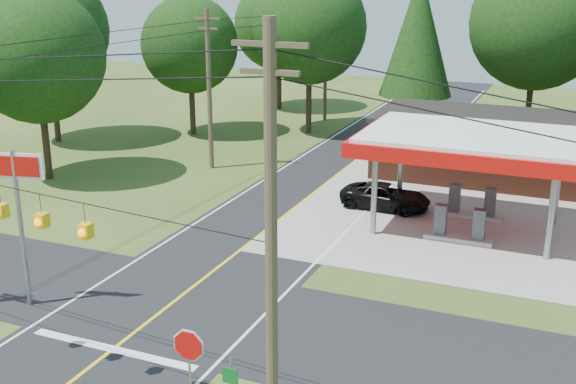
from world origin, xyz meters
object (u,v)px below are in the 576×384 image
at_px(suv_car, 386,197).
at_px(octagonal_stop_sign, 189,352).
at_px(gas_canopy, 471,145).
at_px(big_stop_sign, 17,194).

relative_size(suv_car, octagonal_stop_sign, 1.62).
xyz_separation_m(suv_car, octagonal_stop_sign, (0.00, -20.51, 1.55)).
height_order(suv_car, octagonal_stop_sign, octagonal_stop_sign).
bearing_deg(gas_canopy, suv_car, 161.57).
xyz_separation_m(gas_canopy, suv_car, (-4.50, 1.50, -3.61)).
height_order(suv_car, big_stop_sign, big_stop_sign).
distance_m(gas_canopy, octagonal_stop_sign, 19.65).
height_order(big_stop_sign, octagonal_stop_sign, big_stop_sign).
xyz_separation_m(big_stop_sign, octagonal_stop_sign, (9.50, -4.01, -2.28)).
distance_m(gas_canopy, suv_car, 5.96).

